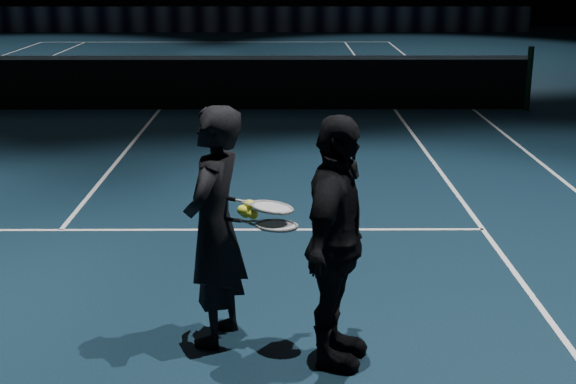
# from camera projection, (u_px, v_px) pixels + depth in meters

# --- Properties ---
(floor) EXTENTS (36.00, 36.00, 0.00)m
(floor) POSITION_uv_depth(u_px,v_px,m) (159.00, 111.00, 13.93)
(floor) COLOR black
(floor) RESTS_ON ground
(court_lines) EXTENTS (10.98, 23.78, 0.01)m
(court_lines) POSITION_uv_depth(u_px,v_px,m) (159.00, 110.00, 13.93)
(court_lines) COLOR white
(court_lines) RESTS_ON floor
(net_post_right) EXTENTS (0.10, 0.10, 1.10)m
(net_post_right) POSITION_uv_depth(u_px,v_px,m) (529.00, 79.00, 13.81)
(net_post_right) COLOR black
(net_post_right) RESTS_ON floor
(net_mesh) EXTENTS (12.80, 0.02, 0.86)m
(net_mesh) POSITION_uv_depth(u_px,v_px,m) (158.00, 85.00, 13.80)
(net_mesh) COLOR black
(net_mesh) RESTS_ON floor
(net_tape) EXTENTS (12.80, 0.03, 0.07)m
(net_tape) POSITION_uv_depth(u_px,v_px,m) (157.00, 58.00, 13.67)
(net_tape) COLOR white
(net_tape) RESTS_ON net_mesh
(sponsor_backdrop) EXTENTS (22.00, 0.15, 0.90)m
(sponsor_backdrop) POSITION_uv_depth(u_px,v_px,m) (223.00, 19.00, 28.68)
(sponsor_backdrop) COLOR black
(sponsor_backdrop) RESTS_ON floor
(player_a) EXTENTS (0.55, 0.69, 1.64)m
(player_a) POSITION_uv_depth(u_px,v_px,m) (215.00, 227.00, 5.34)
(player_a) COLOR black
(player_a) RESTS_ON floor
(player_b) EXTENTS (0.66, 1.04, 1.64)m
(player_b) POSITION_uv_depth(u_px,v_px,m) (335.00, 243.00, 5.03)
(player_b) COLOR black
(player_b) RESTS_ON floor
(racket_lower) EXTENTS (0.71, 0.46, 0.03)m
(racket_lower) POSITION_uv_depth(u_px,v_px,m) (277.00, 226.00, 5.16)
(racket_lower) COLOR black
(racket_lower) RESTS_ON player_a
(racket_upper) EXTENTS (0.71, 0.42, 0.10)m
(racket_upper) POSITION_uv_depth(u_px,v_px,m) (272.00, 207.00, 5.18)
(racket_upper) COLOR black
(racket_upper) RESTS_ON player_b
(tennis_balls) EXTENTS (0.12, 0.10, 0.12)m
(tennis_balls) POSITION_uv_depth(u_px,v_px,m) (249.00, 211.00, 5.21)
(tennis_balls) COLOR yellow
(tennis_balls) RESTS_ON racket_upper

